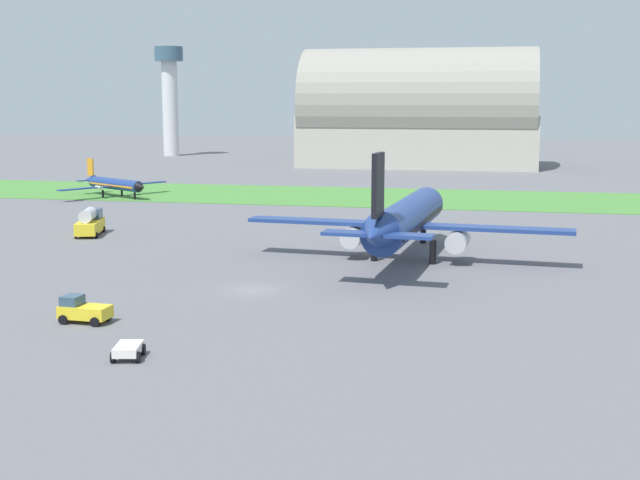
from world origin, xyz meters
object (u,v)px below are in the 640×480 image
(pushback_tug_midfield, at_px, (83,310))
(fuel_truck_by_runway, at_px, (90,222))
(control_tower, at_px, (170,91))
(baggage_cart_near_gate, at_px, (128,350))
(airplane_taxiing_turboprop, at_px, (114,184))
(airplane_midfield_jet, at_px, (406,219))

(pushback_tug_midfield, height_order, fuel_truck_by_runway, fuel_truck_by_runway)
(fuel_truck_by_runway, height_order, control_tower, control_tower)
(baggage_cart_near_gate, relative_size, fuel_truck_by_runway, 0.39)
(airplane_taxiing_turboprop, relative_size, fuel_truck_by_runway, 2.58)
(baggage_cart_near_gate, bearing_deg, fuel_truck_by_runway, 17.28)
(airplane_midfield_jet, height_order, control_tower, control_tower)
(airplane_taxiing_turboprop, height_order, fuel_truck_by_runway, airplane_taxiing_turboprop)
(airplane_midfield_jet, bearing_deg, airplane_taxiing_turboprop, 53.68)
(control_tower, bearing_deg, airplane_midfield_jet, -60.44)
(baggage_cart_near_gate, relative_size, pushback_tug_midfield, 0.73)
(airplane_taxiing_turboprop, relative_size, airplane_midfield_jet, 0.54)
(airplane_taxiing_turboprop, height_order, baggage_cart_near_gate, airplane_taxiing_turboprop)
(airplane_midfield_jet, height_order, baggage_cart_near_gate, airplane_midfield_jet)
(airplane_midfield_jet, xyz_separation_m, pushback_tug_midfield, (-20.23, -28.60, -3.24))
(airplane_midfield_jet, xyz_separation_m, fuel_truck_by_runway, (-38.39, 8.42, -2.58))
(baggage_cart_near_gate, relative_size, control_tower, 0.09)
(airplane_taxiing_turboprop, distance_m, baggage_cart_near_gate, 90.90)
(baggage_cart_near_gate, xyz_separation_m, fuel_truck_by_runway, (-25.03, 44.48, 1.01))
(airplane_taxiing_turboprop, xyz_separation_m, control_tower, (-29.59, 99.77, 16.10))
(baggage_cart_near_gate, xyz_separation_m, control_tower, (-69.17, 181.58, 17.74))
(baggage_cart_near_gate, distance_m, fuel_truck_by_runway, 51.05)
(airplane_taxiing_turboprop, bearing_deg, airplane_midfield_jet, -9.23)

